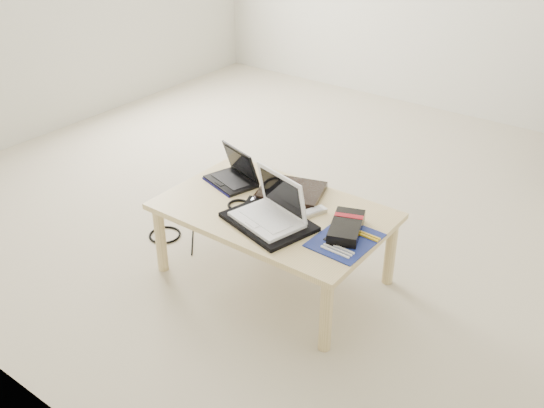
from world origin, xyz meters
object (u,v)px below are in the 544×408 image
Objects in this scene: white_laptop at (272,210)px; gpu_box at (346,227)px; coffee_table at (274,217)px; netbook at (234,175)px.

white_laptop reaches higher than gpu_box.
coffee_table is 3.02× the size of white_laptop.
coffee_table is 3.72× the size of gpu_box.
netbook is 0.46m from white_laptop.
white_laptop is 0.35m from gpu_box.
coffee_table is 0.40m from gpu_box.
white_laptop is at bearing -158.02° from gpu_box.
netbook reaches higher than coffee_table.
netbook is at bearing 173.75° from gpu_box.
netbook is at bearing 163.33° from coffee_table.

